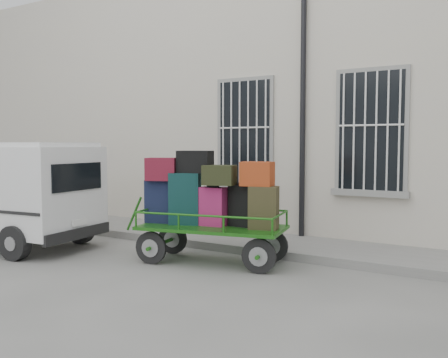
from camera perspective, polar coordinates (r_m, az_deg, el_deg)
ground at (r=8.29m, az=-5.39°, el=-10.02°), size 80.00×80.00×0.00m
building at (r=12.91m, az=9.51°, el=8.36°), size 24.00×5.15×6.00m
sidewalk at (r=10.08m, az=2.20°, el=-7.05°), size 24.00×1.70×0.15m
luggage_cart at (r=8.42m, az=-1.72°, el=-2.79°), size 2.91×1.58×1.90m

